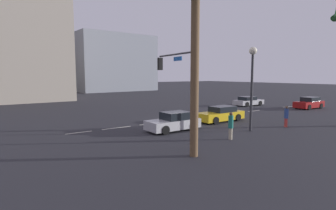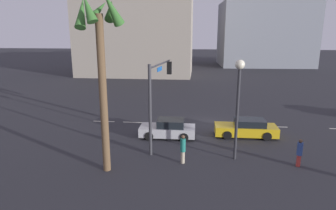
% 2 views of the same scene
% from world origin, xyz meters
% --- Properties ---
extents(ground_plane, '(220.00, 220.00, 0.00)m').
position_xyz_m(ground_plane, '(0.00, 0.00, 0.00)').
color(ground_plane, '#28282D').
extents(lane_stripe_0, '(2.35, 0.14, 0.01)m').
position_xyz_m(lane_stripe_0, '(-18.00, 0.00, 0.01)').
color(lane_stripe_0, silver).
rests_on(lane_stripe_0, ground_plane).
extents(lane_stripe_1, '(2.03, 0.14, 0.01)m').
position_xyz_m(lane_stripe_1, '(-11.04, 0.00, 0.01)').
color(lane_stripe_1, silver).
rests_on(lane_stripe_1, ground_plane).
extents(lane_stripe_2, '(2.56, 0.14, 0.01)m').
position_xyz_m(lane_stripe_2, '(-5.43, 0.00, 0.01)').
color(lane_stripe_2, silver).
rests_on(lane_stripe_2, ground_plane).
extents(lane_stripe_3, '(2.18, 0.14, 0.01)m').
position_xyz_m(lane_stripe_3, '(2.85, 0.00, 0.01)').
color(lane_stripe_3, silver).
rests_on(lane_stripe_3, ground_plane).
extents(lane_stripe_4, '(2.44, 0.14, 0.01)m').
position_xyz_m(lane_stripe_4, '(5.99, 0.00, 0.01)').
color(lane_stripe_4, silver).
rests_on(lane_stripe_4, ground_plane).
extents(lane_stripe_5, '(1.90, 0.14, 0.01)m').
position_xyz_m(lane_stripe_5, '(8.95, 0.00, 0.01)').
color(lane_stripe_5, silver).
rests_on(lane_stripe_5, ground_plane).
extents(car_0, '(4.30, 1.91, 1.41)m').
position_xyz_m(car_0, '(-18.53, 2.45, 0.65)').
color(car_0, maroon).
rests_on(car_0, ground_plane).
extents(car_1, '(4.59, 1.84, 1.35)m').
position_xyz_m(car_1, '(-2.95, 2.54, 0.63)').
color(car_1, gold).
rests_on(car_1, ground_plane).
extents(car_2, '(4.11, 1.88, 1.39)m').
position_xyz_m(car_2, '(2.89, 3.30, 0.64)').
color(car_2, '#B7B7BC').
rests_on(car_2, ground_plane).
extents(car_3, '(4.34, 1.99, 1.23)m').
position_xyz_m(car_3, '(-14.98, -3.91, 0.58)').
color(car_3, '#B7B7BC').
rests_on(car_3, ground_plane).
extents(traffic_signal, '(0.98, 5.41, 5.81)m').
position_xyz_m(traffic_signal, '(3.42, 4.79, 3.99)').
color(traffic_signal, '#38383D').
rests_on(traffic_signal, ground_plane).
extents(streetlamp, '(0.56, 0.56, 6.14)m').
position_xyz_m(streetlamp, '(-1.60, 6.79, 4.30)').
color(streetlamp, '#2D2D33').
rests_on(streetlamp, ground_plane).
extents(pedestrian_0, '(0.45, 0.45, 1.68)m').
position_xyz_m(pedestrian_0, '(-5.21, 7.43, 0.89)').
color(pedestrian_0, '#BF3833').
rests_on(pedestrian_0, ground_plane).
extents(pedestrian_1, '(0.45, 0.45, 1.78)m').
position_xyz_m(pedestrian_1, '(1.57, 7.69, 0.95)').
color(pedestrian_1, '#B2A58C').
rests_on(pedestrian_1, ground_plane).
extents(palm_tree_0, '(2.57, 2.28, 9.69)m').
position_xyz_m(palm_tree_0, '(5.84, 9.08, 6.97)').
color(palm_tree_0, brown).
rests_on(palm_tree_0, ground_plane).
extents(building_1, '(20.51, 15.27, 14.17)m').
position_xyz_m(building_1, '(-14.13, -47.41, 7.08)').
color(building_1, gray).
rests_on(building_1, ground_plane).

